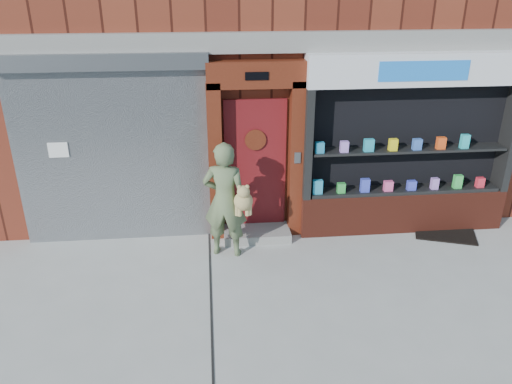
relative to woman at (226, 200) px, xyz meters
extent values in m
plane|color=#9E9E99|center=(1.27, -1.24, -0.93)|extent=(80.00, 80.00, 0.00)
cube|color=gray|center=(1.27, 0.68, 2.22)|extent=(12.00, 0.16, 0.30)
cube|color=gray|center=(-1.73, 0.70, 0.47)|extent=(3.00, 0.10, 2.80)
cube|color=slate|center=(-1.73, 0.64, 1.99)|extent=(3.10, 0.30, 0.24)
cube|color=white|center=(-2.53, 0.63, 0.67)|extent=(0.30, 0.01, 0.24)
cube|color=#4E1A0D|center=(-0.13, 0.62, 0.37)|extent=(0.22, 0.28, 2.60)
cube|color=#4E1A0D|center=(1.17, 0.62, 0.37)|extent=(0.22, 0.28, 2.60)
cube|color=#4E1A0D|center=(0.52, 0.62, 1.77)|extent=(1.50, 0.28, 0.40)
cube|color=black|center=(0.52, 0.47, 1.77)|extent=(0.35, 0.01, 0.12)
cube|color=maroon|center=(0.52, 0.73, 0.27)|extent=(1.00, 0.06, 2.20)
cylinder|color=black|center=(0.52, 0.69, 0.72)|extent=(0.28, 0.02, 0.28)
cylinder|color=#4E1A0D|center=(0.52, 0.68, 0.72)|extent=(0.34, 0.02, 0.34)
cube|color=gray|center=(0.52, 0.46, -0.85)|extent=(1.10, 0.55, 0.15)
cube|color=slate|center=(1.17, 0.47, 0.47)|extent=(0.10, 0.02, 0.18)
cube|color=maroon|center=(3.02, 0.56, -0.58)|extent=(3.50, 0.40, 0.70)
cube|color=black|center=(1.33, 0.56, 0.67)|extent=(0.12, 0.40, 1.80)
cube|color=black|center=(4.71, 0.56, 0.67)|extent=(0.12, 0.40, 1.80)
cube|color=black|center=(3.02, 0.74, 0.67)|extent=(3.30, 0.03, 1.80)
cube|color=black|center=(3.02, 0.56, -0.20)|extent=(3.20, 0.36, 0.06)
cube|color=black|center=(3.02, 0.56, 0.52)|extent=(3.20, 0.36, 0.04)
cube|color=white|center=(3.02, 0.56, 1.82)|extent=(3.50, 0.40, 0.50)
cube|color=blue|center=(3.02, 0.35, 1.82)|extent=(1.40, 0.01, 0.30)
cube|color=#2591BB|center=(1.52, 0.48, -0.05)|extent=(0.16, 0.09, 0.24)
cube|color=green|center=(1.92, 0.48, -0.08)|extent=(0.13, 0.09, 0.17)
cube|color=blue|center=(2.32, 0.48, -0.05)|extent=(0.14, 0.09, 0.23)
cube|color=#F7529A|center=(2.72, 0.48, -0.08)|extent=(0.14, 0.09, 0.17)
cube|color=blue|center=(3.12, 0.48, -0.09)|extent=(0.14, 0.09, 0.16)
cube|color=#B17CDF|center=(3.52, 0.48, -0.07)|extent=(0.12, 0.09, 0.19)
cube|color=green|center=(3.92, 0.48, -0.05)|extent=(0.14, 0.09, 0.23)
cube|color=#EB293D|center=(4.32, 0.48, -0.08)|extent=(0.13, 0.09, 0.17)
cube|color=teal|center=(1.52, 0.48, 0.63)|extent=(0.14, 0.09, 0.17)
cube|color=#B685EF|center=(1.92, 0.48, 0.63)|extent=(0.13, 0.09, 0.18)
cube|color=#259EBA|center=(2.32, 0.48, 0.64)|extent=(0.16, 0.09, 0.20)
cube|color=yellow|center=(2.72, 0.48, 0.64)|extent=(0.13, 0.09, 0.19)
cube|color=#3B69C9|center=(3.12, 0.48, 0.63)|extent=(0.14, 0.09, 0.18)
cube|color=#FF541A|center=(3.52, 0.48, 0.64)|extent=(0.14, 0.09, 0.19)
cube|color=#28C1CB|center=(3.92, 0.48, 0.66)|extent=(0.13, 0.09, 0.23)
imported|color=#5A6B46|center=(-0.02, 0.01, 0.00)|extent=(0.75, 0.58, 1.84)
sphere|color=#A68F53|center=(0.25, -0.14, 0.03)|extent=(0.29, 0.29, 0.29)
sphere|color=#A68F53|center=(0.25, -0.18, 0.21)|extent=(0.19, 0.19, 0.19)
sphere|color=#A68F53|center=(0.20, -0.18, 0.28)|extent=(0.07, 0.07, 0.07)
sphere|color=#A68F53|center=(0.31, -0.18, 0.28)|extent=(0.07, 0.07, 0.07)
cylinder|color=#A68F53|center=(0.16, -0.14, -0.11)|extent=(0.07, 0.07, 0.17)
cylinder|color=#A68F53|center=(0.35, -0.14, -0.11)|extent=(0.07, 0.07, 0.17)
cylinder|color=#A68F53|center=(0.20, -0.15, -0.11)|extent=(0.07, 0.07, 0.17)
cylinder|color=#A68F53|center=(0.31, -0.15, -0.11)|extent=(0.07, 0.07, 0.17)
cube|color=black|center=(3.74, 0.29, -0.91)|extent=(1.15, 0.97, 0.02)
camera|label=1|loc=(-0.23, -6.89, 3.16)|focal=35.00mm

